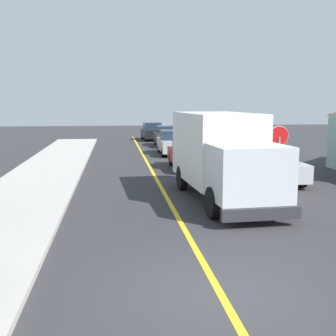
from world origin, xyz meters
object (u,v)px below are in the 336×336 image
parked_car_mid (172,143)px  parked_van_across (273,165)px  parked_car_near (190,154)px  parked_car_furthest (152,132)px  stop_sign (279,145)px  box_truck (222,152)px  parked_car_far (167,137)px

parked_car_mid → parked_van_across: bearing=-74.2°
parked_car_near → parked_car_furthest: (-0.43, 18.36, 0.00)m
parked_car_mid → stop_sign: size_ratio=1.67×
box_truck → stop_sign: size_ratio=2.76×
parked_car_mid → parked_car_far: bearing=86.7°
parked_car_far → stop_sign: stop_sign is taller
stop_sign → parked_car_furthest: bearing=97.1°
box_truck → parked_car_far: size_ratio=1.65×
parked_car_mid → stop_sign: stop_sign is taller
parked_car_near → parked_car_furthest: size_ratio=0.99×
parked_car_far → stop_sign: (2.34, -18.50, 1.06)m
parked_car_near → parked_car_far: same height
parked_car_far → parked_car_mid: bearing=-93.3°
parked_car_far → parked_van_across: same height
box_truck → parked_car_mid: box_truck is taller
parked_car_furthest → stop_sign: 24.73m
box_truck → parked_car_near: box_truck is taller
parked_car_far → parked_van_across: 16.98m
box_truck → stop_sign: bearing=27.0°
parked_car_far → parked_car_furthest: (-0.71, 6.02, 0.00)m
parked_car_mid → stop_sign: (2.67, -12.78, 1.06)m
box_truck → parked_car_mid: 14.22m
parked_car_near → parked_van_across: same height
box_truck → parked_car_far: 19.93m
parked_car_near → stop_sign: (2.62, -6.16, 1.06)m
box_truck → parked_car_furthest: 25.94m
parked_car_mid → parked_van_across: 11.47m
parked_car_near → parked_van_across: size_ratio=1.01×
parked_car_mid → parked_car_furthest: 11.74m
parked_car_near → parked_car_mid: (-0.05, 6.62, 0.00)m
parked_car_far → stop_sign: 18.68m
parked_car_near → parked_car_furthest: same height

